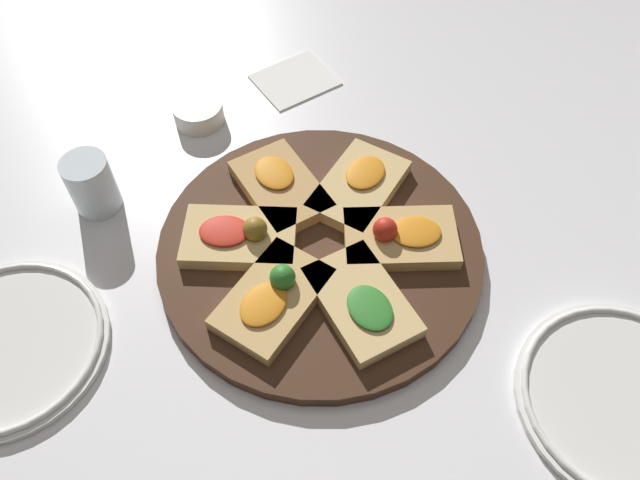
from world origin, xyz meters
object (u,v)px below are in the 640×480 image
plate_right (7,345)px  napkin_stack (295,79)px  serving_board (320,249)px  dipping_bowl (198,112)px  plate_left (625,399)px  water_glass (92,184)px

plate_right → napkin_stack: bearing=-140.7°
serving_board → napkin_stack: size_ratio=3.49×
napkin_stack → dipping_bowl: (0.17, 0.05, 0.02)m
plate_left → water_glass: 0.72m
plate_left → dipping_bowl: (0.38, -0.60, 0.01)m
plate_right → napkin_stack: size_ratio=1.97×
plate_right → water_glass: water_glass is taller
plate_left → water_glass: (0.55, -0.47, 0.03)m
napkin_stack → dipping_bowl: 0.18m
plate_left → napkin_stack: bearing=-71.8°
serving_board → plate_right: (0.40, 0.03, -0.00)m
water_glass → napkin_stack: bearing=-151.9°
plate_left → plate_right: (0.68, -0.27, 0.00)m
plate_right → water_glass: size_ratio=2.84×
plate_right → water_glass: bearing=-122.4°
plate_right → dipping_bowl: 0.44m
plate_left → water_glass: size_ratio=2.92×
serving_board → napkin_stack: (-0.06, -0.35, -0.01)m
water_glass → dipping_bowl: water_glass is taller
napkin_stack → water_glass: bearing=28.1°
dipping_bowl → water_glass: bearing=38.0°
plate_left → napkin_stack: plate_left is taller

